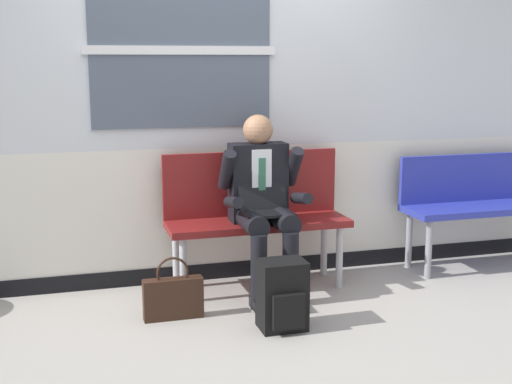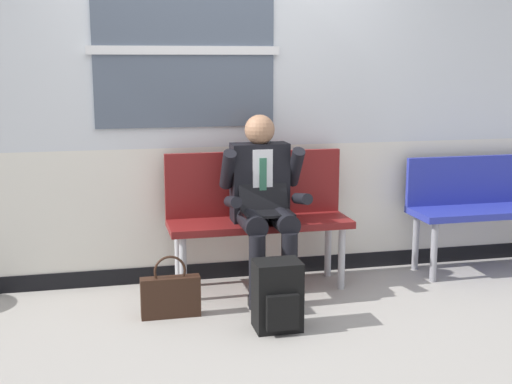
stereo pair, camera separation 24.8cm
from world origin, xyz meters
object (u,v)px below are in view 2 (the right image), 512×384
at_px(person_seated, 264,200).
at_px(handbag, 171,295).
at_px(bench_with_person, 257,209).
at_px(backpack, 278,296).
at_px(bench_empty, 483,202).

height_order(person_seated, handbag, person_seated).
distance_m(bench_with_person, handbag, 0.95).
distance_m(person_seated, handbag, 0.91).
relative_size(bench_with_person, handbag, 3.18).
bearing_deg(backpack, bench_empty, 24.15).
bearing_deg(bench_with_person, person_seated, -90.00).
distance_m(bench_with_person, backpack, 0.93).
bearing_deg(bench_empty, bench_with_person, 179.69).
bearing_deg(handbag, bench_empty, 11.10).
xyz_separation_m(bench_empty, handbag, (-2.49, -0.49, -0.39)).
xyz_separation_m(person_seated, backpack, (-0.07, -0.64, -0.46)).
relative_size(bench_empty, backpack, 2.75).
bearing_deg(handbag, backpack, -29.68).
height_order(person_seated, backpack, person_seated).
bearing_deg(person_seated, bench_with_person, 90.00).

